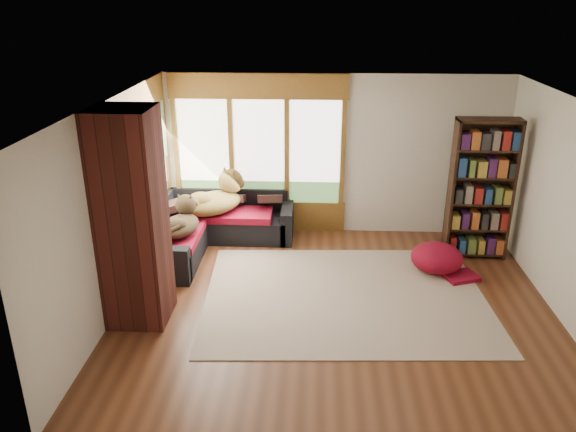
% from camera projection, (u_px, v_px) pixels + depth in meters
% --- Properties ---
extents(floor, '(5.50, 5.50, 0.00)m').
position_uv_depth(floor, '(335.00, 307.00, 7.19)').
color(floor, '#4C2715').
rests_on(floor, ground).
extents(ceiling, '(5.50, 5.50, 0.00)m').
position_uv_depth(ceiling, '(342.00, 103.00, 6.22)').
color(ceiling, white).
extents(wall_back, '(5.50, 0.04, 2.60)m').
position_uv_depth(wall_back, '(333.00, 156.00, 9.03)').
color(wall_back, silver).
rests_on(wall_back, ground).
extents(wall_front, '(5.50, 0.04, 2.60)m').
position_uv_depth(wall_front, '(349.00, 329.00, 4.39)').
color(wall_front, silver).
rests_on(wall_front, ground).
extents(wall_left, '(0.04, 5.00, 2.60)m').
position_uv_depth(wall_left, '(113.00, 208.00, 6.84)').
color(wall_left, silver).
rests_on(wall_left, ground).
extents(wall_right, '(0.04, 5.00, 2.60)m').
position_uv_depth(wall_right, '(573.00, 217.00, 6.58)').
color(wall_right, silver).
rests_on(wall_right, ground).
extents(windows_back, '(2.82, 0.10, 1.90)m').
position_uv_depth(windows_back, '(259.00, 152.00, 9.04)').
color(windows_back, brown).
rests_on(windows_back, wall_back).
extents(windows_left, '(0.10, 2.62, 1.90)m').
position_uv_depth(windows_left, '(143.00, 175.00, 7.93)').
color(windows_left, brown).
rests_on(windows_left, wall_left).
extents(roller_blind, '(0.03, 0.72, 0.90)m').
position_uv_depth(roller_blind, '(158.00, 133.00, 8.55)').
color(roller_blind, '#638057').
rests_on(roller_blind, wall_left).
extents(brick_chimney, '(0.70, 0.70, 2.60)m').
position_uv_depth(brick_chimney, '(132.00, 219.00, 6.50)').
color(brick_chimney, '#471914').
rests_on(brick_chimney, ground).
extents(sectional_sofa, '(2.20, 2.20, 0.80)m').
position_uv_depth(sectional_sofa, '(207.00, 230.00, 8.75)').
color(sectional_sofa, black).
rests_on(sectional_sofa, ground).
extents(area_rug, '(3.81, 2.99, 0.01)m').
position_uv_depth(area_rug, '(345.00, 296.00, 7.43)').
color(area_rug, silver).
rests_on(area_rug, ground).
extents(bookshelf, '(0.91, 0.30, 2.11)m').
position_uv_depth(bookshelf, '(481.00, 190.00, 8.20)').
color(bookshelf, black).
rests_on(bookshelf, ground).
extents(pouf, '(0.92, 0.92, 0.40)m').
position_uv_depth(pouf, '(437.00, 257.00, 8.05)').
color(pouf, maroon).
rests_on(pouf, area_rug).
extents(dog_tan, '(1.15, 1.14, 0.57)m').
position_uv_depth(dog_tan, '(217.00, 192.00, 8.83)').
color(dog_tan, brown).
rests_on(dog_tan, sectional_sofa).
extents(dog_brindle, '(0.58, 0.85, 0.44)m').
position_uv_depth(dog_brindle, '(181.00, 215.00, 8.10)').
color(dog_brindle, black).
rests_on(dog_brindle, sectional_sofa).
extents(throw_pillows, '(1.98, 1.68, 0.45)m').
position_uv_depth(throw_pillows, '(212.00, 202.00, 8.63)').
color(throw_pillows, '#301D19').
rests_on(throw_pillows, sectional_sofa).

